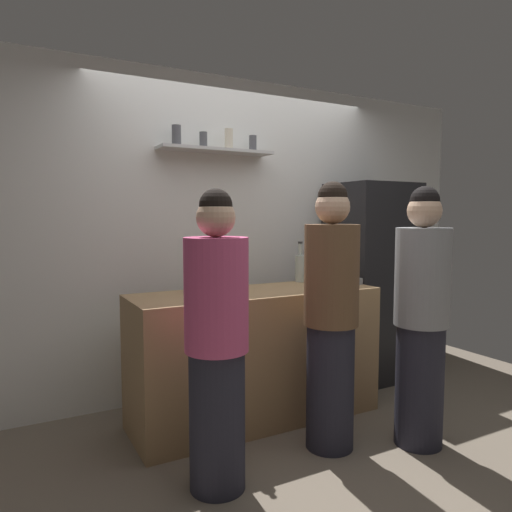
% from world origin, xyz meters
% --- Properties ---
extents(ground_plane, '(5.28, 5.28, 0.00)m').
position_xyz_m(ground_plane, '(0.00, 0.00, 0.00)').
color(ground_plane, '#726656').
extents(back_wall_assembly, '(4.80, 0.32, 2.60)m').
position_xyz_m(back_wall_assembly, '(-0.00, 1.25, 1.30)').
color(back_wall_assembly, white).
rests_on(back_wall_assembly, ground).
extents(refrigerator, '(0.68, 0.63, 1.75)m').
position_xyz_m(refrigerator, '(1.14, 0.85, 0.88)').
color(refrigerator, black).
rests_on(refrigerator, ground).
extents(counter, '(1.78, 0.60, 0.94)m').
position_xyz_m(counter, '(-0.20, 0.55, 0.47)').
color(counter, '#9E7A51').
rests_on(counter, ground).
extents(baking_pan, '(0.34, 0.24, 0.05)m').
position_xyz_m(baking_pan, '(0.51, 0.55, 0.96)').
color(baking_pan, gray).
rests_on(baking_pan, counter).
extents(utensil_holder, '(0.11, 0.11, 0.22)m').
position_xyz_m(utensil_holder, '(-0.60, 0.71, 0.99)').
color(utensil_holder, '#B2B2B7').
rests_on(utensil_holder, counter).
extents(wine_bottle_pale_glass, '(0.08, 0.08, 0.33)m').
position_xyz_m(wine_bottle_pale_glass, '(0.34, 0.79, 1.06)').
color(wine_bottle_pale_glass, '#B2BFB2').
rests_on(wine_bottle_pale_glass, counter).
extents(wine_bottle_dark_glass, '(0.08, 0.08, 0.30)m').
position_xyz_m(wine_bottle_dark_glass, '(-0.53, 0.33, 1.04)').
color(wine_bottle_dark_glass, black).
rests_on(wine_bottle_dark_glass, counter).
extents(water_bottle_plastic, '(0.08, 0.08, 0.25)m').
position_xyz_m(water_bottle_plastic, '(-0.38, 0.59, 1.05)').
color(water_bottle_plastic, silver).
rests_on(water_bottle_plastic, counter).
extents(person_pink_top, '(0.34, 0.34, 1.61)m').
position_xyz_m(person_pink_top, '(-0.80, -0.13, 0.79)').
color(person_pink_top, '#262633').
rests_on(person_pink_top, ground).
extents(person_brown_jacket, '(0.34, 0.34, 1.68)m').
position_xyz_m(person_brown_jacket, '(0.01, -0.05, 0.83)').
color(person_brown_jacket, '#262633').
rests_on(person_brown_jacket, ground).
extents(person_grey_hoodie, '(0.34, 0.34, 1.65)m').
position_xyz_m(person_grey_hoodie, '(0.54, -0.29, 0.82)').
color(person_grey_hoodie, '#262633').
rests_on(person_grey_hoodie, ground).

